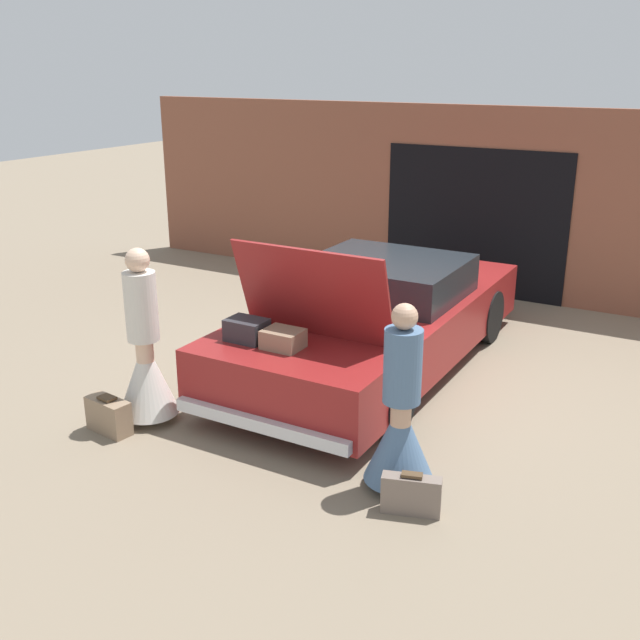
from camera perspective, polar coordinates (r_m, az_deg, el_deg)
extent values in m
plane|color=#7F705B|center=(8.84, 4.16, -3.45)|extent=(40.00, 40.00, 0.00)
cube|color=brown|center=(11.56, 11.86, 8.80)|extent=(12.00, 0.12, 2.80)
cube|color=black|center=(11.55, 11.64, 7.28)|extent=(2.80, 0.02, 2.20)
cube|color=maroon|center=(8.67, 4.24, -0.45)|extent=(1.95, 4.71, 0.62)
cube|color=#1E2328|center=(8.76, 5.12, 3.31)|extent=(1.71, 1.51, 0.42)
cylinder|color=black|center=(10.34, 3.21, 1.88)|extent=(0.18, 0.66, 0.66)
cylinder|color=black|center=(9.71, 12.77, 0.28)|extent=(0.18, 0.66, 0.66)
cylinder|color=black|center=(8.02, -6.04, -3.39)|extent=(0.18, 0.66, 0.66)
cylinder|color=black|center=(7.19, 5.82, -6.11)|extent=(0.18, 0.66, 0.66)
cube|color=silver|center=(6.84, -4.61, -7.95)|extent=(1.85, 0.10, 0.12)
cube|color=maroon|center=(7.21, -0.61, 2.05)|extent=(1.65, 0.34, 0.95)
cube|color=#2D2D33|center=(7.32, -5.59, -0.76)|extent=(0.39, 0.28, 0.22)
cube|color=#8C7259|center=(7.10, -2.83, -1.45)|extent=(0.37, 0.30, 0.18)
cylinder|color=beige|center=(7.55, -13.03, -4.49)|extent=(0.17, 0.17, 0.85)
cone|color=silver|center=(7.53, -13.06, -4.20)|extent=(0.59, 0.59, 0.77)
cylinder|color=silver|center=(7.28, -13.47, 1.02)|extent=(0.31, 0.31, 0.67)
sphere|color=beige|center=(7.16, -13.75, 4.46)|extent=(0.23, 0.23, 0.23)
cylinder|color=tan|center=(6.29, 6.09, -9.42)|extent=(0.17, 0.17, 0.78)
cone|color=slate|center=(6.27, 6.10, -9.10)|extent=(0.59, 0.59, 0.70)
cylinder|color=slate|center=(5.99, 6.32, -3.51)|extent=(0.31, 0.31, 0.62)
sphere|color=tan|center=(5.84, 6.47, 0.26)|extent=(0.21, 0.21, 0.21)
cube|color=#8C7259|center=(7.51, -15.80, -7.03)|extent=(0.50, 0.26, 0.34)
cube|color=#4C3823|center=(7.43, -15.93, -5.72)|extent=(0.18, 0.14, 0.02)
cube|color=#75665B|center=(6.07, 6.96, -13.10)|extent=(0.49, 0.26, 0.32)
cube|color=#4C3823|center=(5.98, 7.02, -11.64)|extent=(0.18, 0.12, 0.02)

